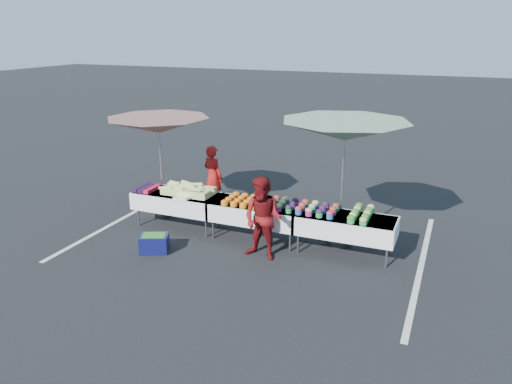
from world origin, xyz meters
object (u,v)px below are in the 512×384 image
at_px(table_right, 345,225).
at_px(customer, 263,219).
at_px(table_center, 256,212).
at_px(storage_bin, 154,243).
at_px(umbrella_left, 159,126).
at_px(vendor, 213,177).
at_px(table_left, 178,200).
at_px(umbrella_right, 345,132).

height_order(table_right, customer, customer).
xyz_separation_m(table_center, storage_bin, (-1.56, -1.29, -0.41)).
height_order(umbrella_left, storage_bin, umbrella_left).
bearing_deg(vendor, table_left, 103.09).
bearing_deg(vendor, storage_bin, 110.69).
bearing_deg(umbrella_left, storage_bin, -62.75).
distance_m(customer, storage_bin, 2.16).
bearing_deg(table_right, vendor, 158.06).
distance_m(table_center, umbrella_left, 2.87).
relative_size(table_center, table_right, 1.00).
height_order(customer, storage_bin, customer).
distance_m(table_right, umbrella_left, 4.50).
height_order(vendor, storage_bin, vendor).
bearing_deg(table_center, customer, -59.23).
height_order(table_center, storage_bin, table_center).
bearing_deg(table_center, umbrella_left, 170.65).
xyz_separation_m(table_left, table_center, (1.80, 0.00, 0.00)).
bearing_deg(customer, table_left, 169.10).
height_order(table_right, storage_bin, table_right).
relative_size(table_right, umbrella_left, 0.67).
xyz_separation_m(vendor, storage_bin, (0.12, -2.69, -0.57)).
height_order(table_left, umbrella_right, umbrella_right).
distance_m(table_left, storage_bin, 1.38).
xyz_separation_m(table_left, customer, (2.25, -0.75, 0.19)).
bearing_deg(table_right, umbrella_right, 116.00).
xyz_separation_m(table_left, storage_bin, (0.24, -1.29, -0.41)).
bearing_deg(table_center, table_left, 180.00).
bearing_deg(storage_bin, customer, -8.25).
bearing_deg(vendor, table_right, 176.23).
bearing_deg(table_center, umbrella_right, 13.99).
height_order(table_center, table_right, same).
height_order(umbrella_left, umbrella_right, umbrella_right).
xyz_separation_m(vendor, umbrella_right, (3.28, -1.00, 1.51)).
bearing_deg(storage_bin, table_center, 16.30).
distance_m(customer, umbrella_left, 3.35).
distance_m(table_right, vendor, 3.75).
distance_m(table_center, storage_bin, 2.06).
bearing_deg(table_right, customer, -151.01).
xyz_separation_m(table_left, table_right, (3.60, 0.00, 0.00)).
bearing_deg(table_left, umbrella_left, 147.55).
bearing_deg(umbrella_left, table_left, -32.45).
bearing_deg(umbrella_right, storage_bin, -151.83).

